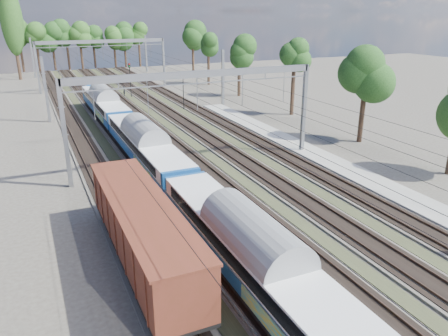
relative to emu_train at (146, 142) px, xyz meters
name	(u,v)px	position (x,y,z in m)	size (l,w,h in m)	color
track_bed	(155,129)	(4.50, 13.47, -2.50)	(21.00, 130.00, 0.34)	#47423A
platform	(372,182)	(16.50, -11.53, -2.45)	(3.00, 70.00, 0.30)	gray
catenary	(139,70)	(4.83, 21.15, 3.80)	(25.65, 130.00, 9.00)	gray
tree_belt	(126,39)	(12.06, 60.85, 5.55)	(39.68, 99.37, 12.14)	black
poplar	(12,21)	(-10.00, 66.47, 9.29)	(4.40, 4.40, 19.04)	black
emu_train	(146,142)	(0.00, 0.00, 0.00)	(3.02, 63.81, 4.41)	black
freight_boxcar	(142,229)	(-4.50, -16.01, -0.22)	(3.13, 15.13, 3.90)	black
worker	(124,91)	(6.25, 38.51, -1.78)	(0.59, 0.39, 1.63)	black
signal_near	(130,76)	(7.00, 36.56, 0.99)	(0.41, 0.38, 5.67)	black
signal_far	(183,87)	(11.85, 23.43, 0.80)	(0.38, 0.34, 5.37)	black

